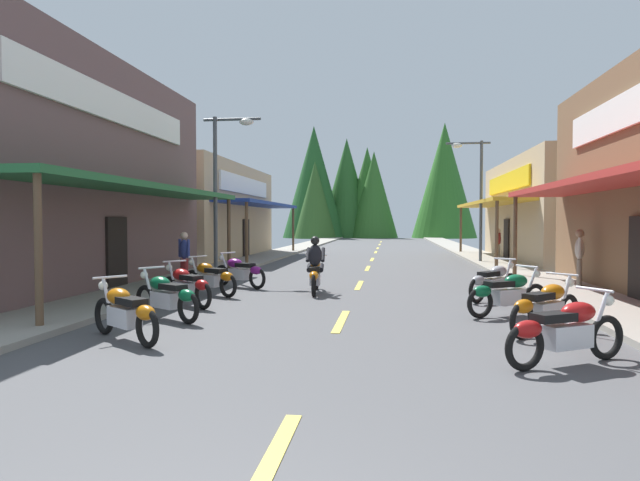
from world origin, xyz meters
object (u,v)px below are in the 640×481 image
object	(u,v)px
motorcycle_parked_right_1	(546,306)
motorcycle_parked_left_3	(210,277)
pedestrian_by_shop	(498,242)
motorcycle_parked_right_0	(566,330)
streetlamp_right	(474,183)
motorcycle_parked_left_2	(186,285)
motorcycle_parked_right_2	(507,293)
motorcycle_parked_left_4	(240,271)
motorcycle_parked_left_1	(167,296)
streetlamp_left	(224,172)
motorcycle_parked_left_0	(125,312)
rider_cruising_lead	(315,269)
pedestrian_waiting	(579,255)
pedestrian_browsing	(184,255)
motorcycle_parked_right_3	(493,281)

from	to	relation	value
motorcycle_parked_right_1	motorcycle_parked_left_3	size ratio (longest dim) A/B	0.86
motorcycle_parked_right_1	pedestrian_by_shop	size ratio (longest dim) A/B	0.98
motorcycle_parked_right_0	motorcycle_parked_right_1	world-z (taller)	same
streetlamp_right	motorcycle_parked_left_2	world-z (taller)	streetlamp_right
motorcycle_parked_right_2	motorcycle_parked_left_3	bearing A→B (deg)	130.91
motorcycle_parked_right_2	motorcycle_parked_left_4	distance (m)	7.98
motorcycle_parked_right_1	motorcycle_parked_left_1	distance (m)	7.15
motorcycle_parked_left_1	motorcycle_parked_left_2	world-z (taller)	same
streetlamp_left	motorcycle_parked_left_0	size ratio (longest dim) A/B	3.15
motorcycle_parked_right_1	rider_cruising_lead	size ratio (longest dim) A/B	0.75
rider_cruising_lead	motorcycle_parked_left_1	bearing A→B (deg)	146.43
motorcycle_parked_right_0	pedestrian_waiting	size ratio (longest dim) A/B	1.08
motorcycle_parked_left_1	pedestrian_by_shop	distance (m)	20.23
streetlamp_left	rider_cruising_lead	bearing A→B (deg)	-44.77
motorcycle_parked_left_0	motorcycle_parked_left_4	xyz separation A→B (m)	(-0.14, 7.34, 0.00)
pedestrian_browsing	motorcycle_parked_right_2	bearing A→B (deg)	101.17
rider_cruising_lead	pedestrian_waiting	size ratio (longest dim) A/B	1.23
motorcycle_parked_left_1	pedestrian_by_shop	world-z (taller)	pedestrian_by_shop
motorcycle_parked_left_4	pedestrian_by_shop	world-z (taller)	pedestrian_by_shop
motorcycle_parked_right_0	motorcycle_parked_right_1	size ratio (longest dim) A/B	1.19
motorcycle_parked_left_1	pedestrian_waiting	size ratio (longest dim) A/B	1.06
streetlamp_left	motorcycle_parked_right_0	xyz separation A→B (m)	(8.15, -10.66, -3.21)
motorcycle_parked_right_2	motorcycle_parked_left_0	xyz separation A→B (m)	(-6.74, -3.29, 0.00)
motorcycle_parked_left_0	pedestrian_by_shop	bearing A→B (deg)	-79.70
motorcycle_parked_left_0	motorcycle_parked_left_1	world-z (taller)	same
motorcycle_parked_left_4	pedestrian_by_shop	xyz separation A→B (m)	(9.78, 12.31, 0.45)
rider_cruising_lead	pedestrian_waiting	bearing A→B (deg)	-81.84
motorcycle_parked_left_0	motorcycle_parked_left_4	world-z (taller)	same
motorcycle_parked_right_3	rider_cruising_lead	bearing A→B (deg)	121.95
motorcycle_parked_right_1	motorcycle_parked_left_3	world-z (taller)	same
motorcycle_parked_left_3	pedestrian_by_shop	xyz separation A→B (m)	(10.08, 14.13, 0.45)
streetlamp_right	motorcycle_parked_left_3	size ratio (longest dim) A/B	3.09
pedestrian_by_shop	pedestrian_waiting	xyz separation A→B (m)	(0.07, -11.61, 0.08)
pedestrian_waiting	motorcycle_parked_right_3	bearing A→B (deg)	59.46
streetlamp_left	motorcycle_parked_left_3	bearing A→B (deg)	-77.29
motorcycle_parked_left_0	motorcycle_parked_left_3	size ratio (longest dim) A/B	0.96
streetlamp_right	pedestrian_by_shop	distance (m)	3.68
streetlamp_right	motorcycle_parked_left_0	distance (m)	19.88
pedestrian_waiting	rider_cruising_lead	bearing A→B (deg)	31.10
motorcycle_parked_left_1	motorcycle_parked_left_2	size ratio (longest dim) A/B	1.06
motorcycle_parked_right_2	motorcycle_parked_left_4	bearing A→B (deg)	117.74
motorcycle_parked_right_0	rider_cruising_lead	world-z (taller)	rider_cruising_lead
motorcycle_parked_left_2	pedestrian_browsing	bearing A→B (deg)	-29.37
streetlamp_left	motorcycle_parked_left_1	xyz separation A→B (m)	(1.33, -8.07, -3.21)
motorcycle_parked_left_3	motorcycle_parked_right_0	bearing A→B (deg)	171.78
streetlamp_left	pedestrian_by_shop	bearing A→B (deg)	40.99
motorcycle_parked_right_1	motorcycle_parked_left_2	bearing A→B (deg)	118.79
motorcycle_parked_left_3	pedestrian_browsing	xyz separation A→B (m)	(-1.48, 1.93, 0.47)
streetlamp_right	motorcycle_parked_right_3	size ratio (longest dim) A/B	3.45
motorcycle_parked_right_2	pedestrian_waiting	xyz separation A→B (m)	(2.97, 4.75, 0.53)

